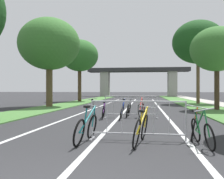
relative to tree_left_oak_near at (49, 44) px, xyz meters
The scene contains 22 objects.
grass_verge_left 8.67m from the tree_left_oak_near, 86.29° to the left, with size 2.74×56.52×0.05m, color #477A38.
grass_verge_right 14.56m from the tree_left_oak_near, 31.48° to the left, with size 2.74×56.52×0.05m, color #477A38.
sidewalk_path_right 16.58m from the tree_left_oak_near, 26.88° to the left, with size 2.14×56.52×0.08m, color #ADA89E.
lane_stripe_center 7.80m from the tree_left_oak_near, ahead, with size 0.14×32.70×0.01m, color silver.
lane_stripe_right_lane 9.74m from the tree_left_oak_near, ahead, with size 0.14×32.70×0.01m, color silver.
lane_stripe_left_lane 6.15m from the tree_left_oak_near, ahead, with size 0.14×32.70×0.01m, color silver.
overpass_bridge 31.37m from the tree_left_oak_near, 78.80° to the left, with size 19.62×3.21×5.61m.
tree_left_oak_near is the anchor object (origin of this frame).
tree_left_maple_mid 8.94m from the tree_left_oak_near, 89.66° to the left, with size 4.22×4.22×7.01m.
tree_right_pine_far 12.14m from the tree_left_oak_near, ahead, with size 3.42×3.42×5.45m.
tree_right_pine_near 13.68m from the tree_left_oak_near, 25.25° to the left, with size 4.79×4.79×7.88m.
crowd_barrier_nearest 14.60m from the tree_left_oak_near, 59.17° to the right, with size 2.53×0.53×1.05m.
crowd_barrier_second 10.41m from the tree_left_oak_near, 45.03° to the right, with size 2.53×0.51×1.05m.
bicycle_red_0 10.52m from the tree_left_oak_near, 40.93° to the right, with size 0.50×1.62×1.00m.
bicycle_blue_1 10.56m from the tree_left_oak_near, 48.69° to the right, with size 0.50×1.75×0.96m.
bicycle_silver_2 10.06m from the tree_left_oak_near, 43.35° to the right, with size 0.48×1.64×0.97m.
bicycle_yellow_3 15.07m from the tree_left_oak_near, 59.79° to the right, with size 0.60×1.78×0.93m.
bicycle_green_4 15.82m from the tree_left_oak_near, 55.16° to the right, with size 0.44×1.59×0.95m.
bicycle_orange_5 15.06m from the tree_left_oak_near, 52.84° to the right, with size 0.54×1.56×0.95m.
bicycle_teal_6 14.46m from the tree_left_oak_near, 64.72° to the right, with size 0.52×1.67×0.96m.
bicycle_purple_7 9.98m from the tree_left_oak_near, 52.39° to the right, with size 0.45×1.72×0.83m.
bicycle_black_8 9.14m from the tree_left_oak_near, 52.65° to the right, with size 0.70×1.70×0.92m.
Camera 1 is at (1.23, -2.61, 1.33)m, focal length 40.07 mm.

